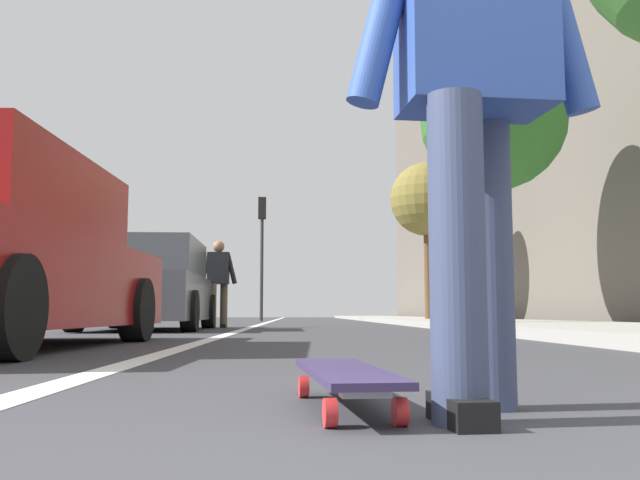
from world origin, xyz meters
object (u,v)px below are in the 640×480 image
(skater_person, at_px, (473,69))
(parked_car_mid, at_px, (149,287))
(street_tree_mid, at_px, (493,120))
(traffic_light, at_px, (262,236))
(pedestrian_distant, at_px, (218,278))
(street_tree_far, at_px, (427,200))
(skateboard, at_px, (345,376))

(skater_person, height_order, parked_car_mid, skater_person)
(street_tree_mid, bearing_deg, traffic_light, 20.58)
(parked_car_mid, distance_m, pedestrian_distant, 1.91)
(parked_car_mid, distance_m, traffic_light, 14.00)
(skater_person, bearing_deg, parked_car_mid, 16.66)
(traffic_light, bearing_deg, street_tree_far, -142.73)
(street_tree_mid, relative_size, pedestrian_distant, 3.13)
(traffic_light, height_order, street_tree_mid, street_tree_mid)
(skater_person, bearing_deg, traffic_light, 4.33)
(street_tree_mid, height_order, street_tree_far, street_tree_mid)
(skateboard, distance_m, street_tree_far, 17.60)
(skateboard, height_order, street_tree_mid, street_tree_mid)
(skateboard, xyz_separation_m, traffic_light, (23.34, 1.43, 3.01))
(traffic_light, bearing_deg, skater_person, -175.67)
(skater_person, relative_size, street_tree_far, 0.37)
(skateboard, distance_m, skater_person, 0.92)
(traffic_light, xyz_separation_m, street_tree_mid, (-12.98, -4.87, 0.70))
(skateboard, distance_m, parked_car_mid, 9.96)
(parked_car_mid, distance_m, street_tree_far, 9.86)
(traffic_light, relative_size, street_tree_mid, 0.88)
(traffic_light, distance_m, pedestrian_distant, 12.29)
(skater_person, height_order, traffic_light, traffic_light)
(traffic_light, height_order, pedestrian_distant, traffic_light)
(street_tree_far, bearing_deg, street_tree_mid, -180.00)
(traffic_light, xyz_separation_m, street_tree_far, (-6.40, -4.87, 0.29))
(skater_person, relative_size, traffic_light, 0.36)
(street_tree_far, distance_m, pedestrian_distant, 8.01)
(pedestrian_distant, bearing_deg, parked_car_mid, 150.12)
(parked_car_mid, relative_size, street_tree_mid, 0.83)
(skater_person, bearing_deg, street_tree_mid, -16.40)
(street_tree_far, bearing_deg, skateboard, 168.52)
(parked_car_mid, height_order, street_tree_far, street_tree_far)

